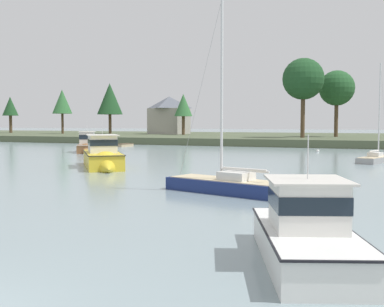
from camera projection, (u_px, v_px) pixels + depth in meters
The scene contains 15 objects.
far_shore_bank at pixel (343, 139), 90.84m from camera, with size 234.70×50.26×1.16m, color #4C563D.
cruiser_yellow at pixel (103, 160), 38.40m from camera, with size 7.94×9.21×5.00m.
dinghy_sand at pixel (124, 146), 72.94m from camera, with size 1.55×3.53×0.62m.
sailboat_grey at pixel (376, 160), 43.99m from camera, with size 3.43×6.43×9.51m.
cruiser_wood at pixel (87, 147), 58.58m from camera, with size 5.96×7.93×4.93m.
sailboat_navy at pixel (231, 189), 24.71m from camera, with size 7.45×4.05×10.59m.
cruiser_white at pixel (302, 238), 12.98m from camera, with size 4.29×6.96×4.12m.
mooring_buoy_white at pixel (318, 151), 60.00m from camera, with size 0.41×0.41×0.46m.
shore_tree_right_mid at pixel (62, 102), 107.65m from camera, with size 4.43×4.43×9.98m.
shore_tree_left at pixel (183, 106), 97.70m from camera, with size 3.74×3.74×8.40m.
shore_tree_far_right at pixel (303, 79), 78.46m from camera, with size 6.86×6.86×13.15m.
shore_tree_center_right at pixel (110, 99), 107.91m from camera, with size 5.77×5.77×11.45m.
shore_tree_center at pixel (10, 107), 116.86m from camera, with size 3.78×3.78×8.88m.
shore_tree_far_left at pixel (337, 88), 83.60m from camera, with size 6.21×6.21×11.69m.
cottage_hillside at pixel (169, 115), 105.10m from camera, with size 7.79×7.87×8.26m.
Camera 1 is at (7.87, -5.89, 3.65)m, focal length 44.49 mm.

